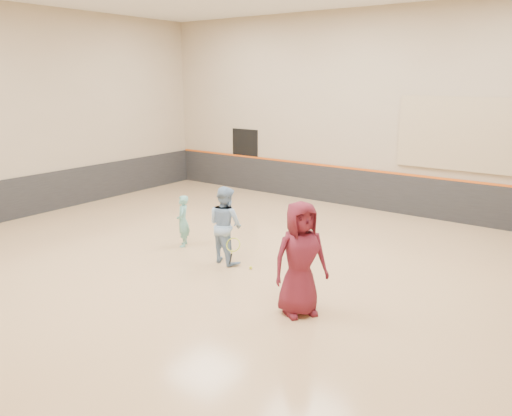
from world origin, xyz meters
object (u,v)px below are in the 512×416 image
Objects in this scene: spare_racket at (305,225)px; instructor at (225,225)px; young_man at (300,259)px; girl at (183,221)px.

instructor is at bearing -90.84° from spare_racket.
instructor reaches higher than spare_racket.
spare_racket is (-2.58, 4.58, -0.96)m from young_man.
young_man is (2.63, -1.20, 0.15)m from instructor.
spare_racket is (0.05, 3.39, -0.82)m from instructor.
young_man is at bearing 34.64° from girl.
girl reaches higher than spare_racket.
young_man is 2.84× the size of spare_racket.
spare_racket is (1.58, 3.14, -0.59)m from girl.
girl is 1.57m from instructor.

